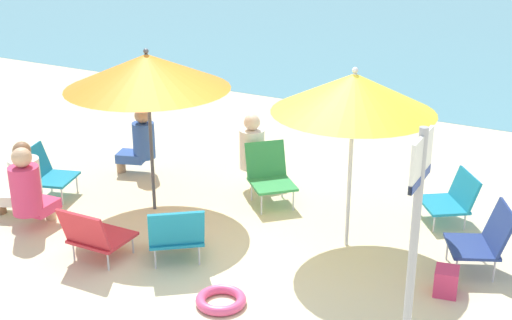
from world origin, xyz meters
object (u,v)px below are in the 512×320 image
object	(u,v)px
beach_chair_c	(176,233)
person_d	(256,151)
beach_bag	(446,281)
umbrella_orange	(147,71)
beach_chair_f	(94,235)
beach_chair_e	(269,173)
swim_ring	(221,300)
beach_chair_a	(485,238)
beach_chair_b	(46,172)
warning_sign	(415,235)
person_a	(29,190)
person_c	(22,180)
beach_chair_d	(452,198)
umbrella_yellow	(354,93)
person_b	(140,141)

from	to	relation	value
beach_chair_c	person_d	size ratio (longest dim) A/B	0.84
beach_bag	umbrella_orange	bearing A→B (deg)	176.28
beach_chair_c	beach_chair_f	bearing A→B (deg)	79.37
beach_chair_f	beach_chair_e	bearing A→B (deg)	-22.60
swim_ring	person_d	bearing A→B (deg)	112.14
beach_chair_a	beach_chair_b	world-z (taller)	beach_chair_a
beach_chair_b	warning_sign	distance (m)	5.24
person_a	beach_bag	xyz separation A→B (m)	(4.32, 0.87, -0.35)
person_a	person_c	bearing A→B (deg)	51.31
person_a	swim_ring	world-z (taller)	person_a
beach_chair_a	swim_ring	distance (m)	2.61
person_a	swim_ring	bearing A→B (deg)	-101.20
beach_chair_a	swim_ring	xyz separation A→B (m)	(-1.92, -1.74, -0.31)
beach_chair_f	person_c	world-z (taller)	person_c
beach_chair_d	warning_sign	bearing A→B (deg)	62.00
person_d	beach_chair_e	bearing A→B (deg)	-95.69
umbrella_orange	beach_chair_f	bearing A→B (deg)	-79.10
umbrella_orange	beach_chair_e	xyz separation A→B (m)	(1.08, 0.83, -1.29)
umbrella_yellow	beach_chair_b	xyz separation A→B (m)	(-3.66, -0.57, -1.32)
umbrella_yellow	swim_ring	world-z (taller)	umbrella_yellow
warning_sign	person_c	bearing A→B (deg)	167.00
beach_chair_a	beach_chair_e	distance (m)	2.64
warning_sign	beach_chair_e	bearing A→B (deg)	131.72
person_c	beach_chair_b	bearing A→B (deg)	-97.73
beach_chair_c	person_a	world-z (taller)	person_a
beach_chair_c	umbrella_orange	bearing A→B (deg)	7.79
beach_chair_f	beach_bag	distance (m)	3.41
person_b	warning_sign	xyz separation A→B (m)	(4.39, -2.67, 0.89)
person_a	person_c	world-z (taller)	person_a
beach_chair_b	umbrella_orange	bearing A→B (deg)	-3.97
beach_chair_c	person_a	distance (m)	1.82
beach_chair_b	swim_ring	world-z (taller)	beach_chair_b
beach_chair_b	person_c	bearing A→B (deg)	-92.92
umbrella_orange	beach_bag	distance (m)	3.81
person_b	umbrella_yellow	bearing A→B (deg)	151.36
person_d	beach_chair_a	bearing A→B (deg)	-69.83
umbrella_yellow	person_a	size ratio (longest dim) A/B	1.96
person_d	beach_bag	size ratio (longest dim) A/B	3.83
beach_chair_c	person_b	size ratio (longest dim) A/B	0.90
beach_chair_d	person_a	distance (m)	4.66
umbrella_yellow	person_d	xyz separation A→B (m)	(-1.58, 0.89, -1.15)
person_a	swim_ring	xyz separation A→B (m)	(2.60, -0.29, -0.43)
umbrella_yellow	person_b	xyz separation A→B (m)	(-3.14, 0.59, -1.20)
beach_chair_b	beach_bag	bearing A→B (deg)	-16.54
umbrella_yellow	beach_chair_f	size ratio (longest dim) A/B	3.09
beach_chair_e	person_a	distance (m)	2.72
beach_chair_f	beach_bag	xyz separation A→B (m)	(3.23, 1.09, -0.18)
beach_chair_d	person_b	bearing A→B (deg)	-28.67
person_d	beach_chair_f	bearing A→B (deg)	-156.33
person_b	swim_ring	distance (m)	3.42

